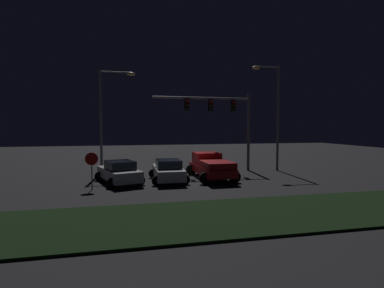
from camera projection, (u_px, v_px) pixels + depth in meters
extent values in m
plane|color=black|center=(187.00, 179.00, 21.38)|extent=(80.00, 80.00, 0.00)
cube|color=black|center=(231.00, 216.00, 12.49)|extent=(23.38, 5.18, 0.10)
cube|color=maroon|center=(211.00, 169.00, 21.61)|extent=(2.11, 5.44, 0.55)
cube|color=maroon|center=(207.00, 158.00, 22.72)|extent=(1.88, 1.94, 0.85)
cube|color=black|center=(207.00, 156.00, 22.72)|extent=(1.79, 1.56, 0.51)
cube|color=maroon|center=(216.00, 164.00, 20.54)|extent=(1.98, 3.06, 0.45)
cylinder|color=black|center=(191.00, 170.00, 23.27)|extent=(0.80, 0.22, 0.80)
cylinder|color=black|center=(216.00, 169.00, 23.76)|extent=(0.80, 0.22, 0.80)
cylinder|color=black|center=(205.00, 178.00, 19.50)|extent=(0.80, 0.22, 0.80)
cylinder|color=black|center=(235.00, 177.00, 19.99)|extent=(0.80, 0.22, 0.80)
cube|color=#B7B7BC|center=(119.00, 174.00, 19.98)|extent=(3.10, 4.74, 0.70)
cube|color=black|center=(120.00, 165.00, 19.73)|extent=(2.15, 2.40, 0.55)
cylinder|color=black|center=(99.00, 176.00, 20.80)|extent=(0.64, 0.22, 0.64)
cylinder|color=black|center=(125.00, 174.00, 21.75)|extent=(0.64, 0.22, 0.64)
cylinder|color=black|center=(112.00, 183.00, 18.25)|extent=(0.64, 0.22, 0.64)
cylinder|color=black|center=(140.00, 180.00, 19.19)|extent=(0.64, 0.22, 0.64)
cube|color=#B7B7BC|center=(168.00, 172.00, 20.67)|extent=(1.86, 4.42, 0.70)
cube|color=black|center=(168.00, 164.00, 20.39)|extent=(1.63, 2.02, 0.55)
cylinder|color=black|center=(153.00, 174.00, 21.96)|extent=(0.64, 0.22, 0.64)
cylinder|color=black|center=(178.00, 173.00, 22.34)|extent=(0.64, 0.22, 0.64)
cylinder|color=black|center=(157.00, 181.00, 19.04)|extent=(0.64, 0.22, 0.64)
cylinder|color=black|center=(185.00, 180.00, 19.42)|extent=(0.64, 0.22, 0.64)
cylinder|color=slate|center=(248.00, 133.00, 25.63)|extent=(0.24, 0.24, 6.50)
cylinder|color=slate|center=(202.00, 98.00, 24.57)|extent=(8.20, 0.18, 0.18)
cube|color=black|center=(233.00, 106.00, 25.19)|extent=(0.32, 0.44, 0.95)
sphere|color=red|center=(234.00, 102.00, 24.95)|extent=(0.22, 0.22, 0.22)
sphere|color=#59380A|center=(234.00, 106.00, 24.97)|extent=(0.22, 0.22, 0.22)
sphere|color=#0C4719|center=(234.00, 109.00, 24.98)|extent=(0.22, 0.22, 0.22)
cube|color=black|center=(210.00, 106.00, 24.75)|extent=(0.32, 0.44, 0.95)
sphere|color=red|center=(211.00, 102.00, 24.51)|extent=(0.22, 0.22, 0.22)
sphere|color=#59380A|center=(211.00, 105.00, 24.53)|extent=(0.22, 0.22, 0.22)
sphere|color=#0C4719|center=(211.00, 109.00, 24.55)|extent=(0.22, 0.22, 0.22)
cube|color=black|center=(187.00, 105.00, 24.32)|extent=(0.32, 0.44, 0.95)
sphere|color=red|center=(187.00, 101.00, 24.08)|extent=(0.22, 0.22, 0.22)
sphere|color=#59380A|center=(187.00, 105.00, 24.09)|extent=(0.22, 0.22, 0.22)
sphere|color=#0C4719|center=(187.00, 109.00, 24.11)|extent=(0.22, 0.22, 0.22)
cylinder|color=slate|center=(101.00, 122.00, 24.22)|extent=(0.20, 0.20, 8.32)
cylinder|color=slate|center=(116.00, 72.00, 24.25)|extent=(2.44, 0.12, 0.12)
ellipsoid|color=#F9CC72|center=(131.00, 74.00, 24.52)|extent=(0.70, 0.44, 0.30)
cylinder|color=slate|center=(278.00, 119.00, 25.46)|extent=(0.20, 0.20, 8.88)
cylinder|color=slate|center=(267.00, 67.00, 24.98)|extent=(2.07, 0.12, 0.12)
ellipsoid|color=#F9CC72|center=(256.00, 68.00, 24.76)|extent=(0.70, 0.44, 0.30)
cylinder|color=slate|center=(92.00, 171.00, 17.85)|extent=(0.07, 0.07, 2.20)
cylinder|color=#B20C0F|center=(92.00, 159.00, 17.78)|extent=(0.76, 0.03, 0.76)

